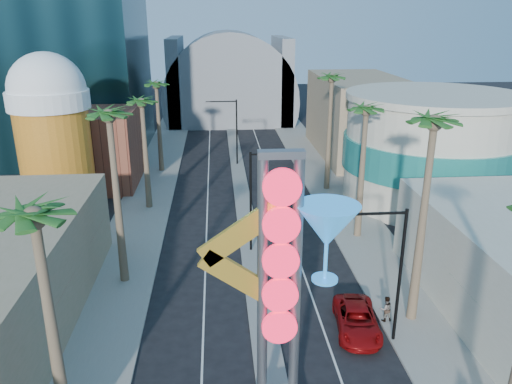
{
  "coord_description": "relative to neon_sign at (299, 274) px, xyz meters",
  "views": [
    {
      "loc": [
        -2.41,
        -15.03,
        17.32
      ],
      "look_at": [
        0.35,
        19.4,
        5.1
      ],
      "focal_mm": 35.0,
      "sensor_mm": 36.0,
      "label": 1
    }
  ],
  "objects": [
    {
      "name": "palm_3",
      "position": [
        -9.82,
        39.04,
        2.17
      ],
      "size": [
        2.4,
        2.4,
        11.2
      ],
      "color": "brown",
      "rests_on": "ground"
    },
    {
      "name": "palm_6",
      "position": [
        8.18,
        19.04,
        2.62
      ],
      "size": [
        2.4,
        2.4,
        11.7
      ],
      "color": "brown",
      "rests_on": "ground"
    },
    {
      "name": "palm_1",
      "position": [
        -9.82,
        13.04,
        3.52
      ],
      "size": [
        2.4,
        2.4,
        12.7
      ],
      "color": "brown",
      "rests_on": "ground"
    },
    {
      "name": "palm_0",
      "position": [
        -9.82,
        -0.96,
        2.62
      ],
      "size": [
        2.4,
        2.4,
        11.7
      ],
      "color": "brown",
      "rests_on": "ground"
    },
    {
      "name": "streetlight_2",
      "position": [
        5.91,
        5.04,
        -2.47
      ],
      "size": [
        3.45,
        0.25,
        8.0
      ],
      "color": "black",
      "rests_on": "ground"
    },
    {
      "name": "neon_sign",
      "position": [
        0.0,
        0.0,
        0.0
      ],
      "size": [
        6.53,
        2.6,
        12.55
      ],
      "color": "gray",
      "rests_on": "ground"
    },
    {
      "name": "palm_7",
      "position": [
        8.18,
        31.04,
        3.52
      ],
      "size": [
        2.4,
        2.4,
        12.7
      ],
      "color": "brown",
      "rests_on": "ground"
    },
    {
      "name": "palm_2",
      "position": [
        -9.82,
        27.04,
        2.17
      ],
      "size": [
        2.4,
        2.4,
        11.2
      ],
      "color": "brown",
      "rests_on": "ground"
    },
    {
      "name": "palm_5",
      "position": [
        8.18,
        7.04,
        3.96
      ],
      "size": [
        2.4,
        2.4,
        13.2
      ],
      "color": "brown",
      "rests_on": "ground"
    },
    {
      "name": "turquoise_building",
      "position": [
        17.18,
        27.04,
        -2.06
      ],
      "size": [
        16.6,
        16.6,
        10.6
      ],
      "color": "beige",
      "rests_on": "ground"
    },
    {
      "name": "streetlight_0",
      "position": [
        -0.27,
        17.04,
        -2.43
      ],
      "size": [
        3.79,
        0.25,
        8.0
      ],
      "color": "black",
      "rests_on": "ground"
    },
    {
      "name": "brick_filler_west",
      "position": [
        -16.82,
        35.04,
        -3.31
      ],
      "size": [
        10.0,
        10.0,
        8.0
      ],
      "primitive_type": "cube",
      "color": "brown",
      "rests_on": "ground"
    },
    {
      "name": "canopy",
      "position": [
        -0.82,
        69.04,
        -3.0
      ],
      "size": [
        22.0,
        16.0,
        22.0
      ],
      "color": "slate",
      "rests_on": "ground"
    },
    {
      "name": "beer_mug",
      "position": [
        -17.82,
        27.04,
        0.54
      ],
      "size": [
        7.0,
        7.0,
        14.5
      ],
      "color": "#B96C18",
      "rests_on": "ground"
    },
    {
      "name": "streetlight_1",
      "position": [
        -1.36,
        41.04,
        -2.43
      ],
      "size": [
        3.79,
        0.25,
        8.0
      ],
      "color": "black",
      "rests_on": "ground"
    },
    {
      "name": "pedestrian_b",
      "position": [
        6.48,
        6.82,
        -6.36
      ],
      "size": [
        0.84,
        0.69,
        1.6
      ],
      "primitive_type": "imported",
      "rotation": [
        0.0,
        0.0,
        3.26
      ],
      "color": "gray",
      "rests_on": "sidewalk_east"
    },
    {
      "name": "sidewalk_east",
      "position": [
        8.68,
        32.04,
        -7.23
      ],
      "size": [
        5.0,
        100.0,
        0.15
      ],
      "primitive_type": "cube",
      "color": "gray",
      "rests_on": "ground"
    },
    {
      "name": "filler_east",
      "position": [
        15.18,
        45.04,
        -2.31
      ],
      "size": [
        10.0,
        20.0,
        10.0
      ],
      "primitive_type": "cube",
      "color": "#907E5C",
      "rests_on": "ground"
    },
    {
      "name": "sidewalk_west",
      "position": [
        -10.32,
        32.04,
        -7.23
      ],
      "size": [
        5.0,
        100.0,
        0.15
      ],
      "primitive_type": "cube",
      "color": "gray",
      "rests_on": "ground"
    },
    {
      "name": "red_pickup",
      "position": [
        4.58,
        6.19,
        -6.6
      ],
      "size": [
        2.92,
        5.33,
        1.41
      ],
      "primitive_type": "imported",
      "rotation": [
        0.0,
        0.0,
        -0.12
      ],
      "color": "#9A0B0D",
      "rests_on": "ground"
    },
    {
      "name": "median",
      "position": [
        -0.82,
        35.04,
        -7.23
      ],
      "size": [
        1.6,
        84.0,
        0.15
      ],
      "primitive_type": "cube",
      "color": "gray",
      "rests_on": "ground"
    }
  ]
}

